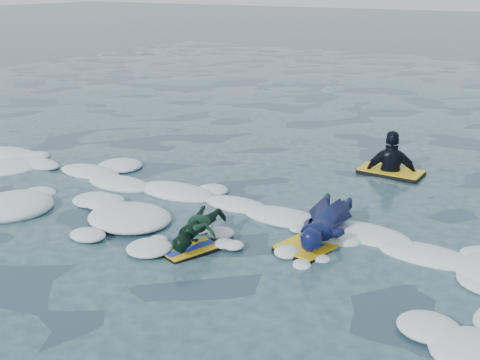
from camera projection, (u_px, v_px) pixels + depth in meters
ground at (163, 244)px, 7.71m from camera, size 120.00×120.00×0.00m
foam_band at (208, 218)px, 8.54m from camera, size 12.00×3.10×0.30m
prone_woman_unit at (325, 224)px, 7.75m from camera, size 0.90×1.75×0.44m
prone_child_unit at (199, 232)px, 7.54m from camera, size 0.67×1.16×0.41m
waiting_rider_unit at (390, 176)px, 10.44m from camera, size 1.09×0.69×1.62m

